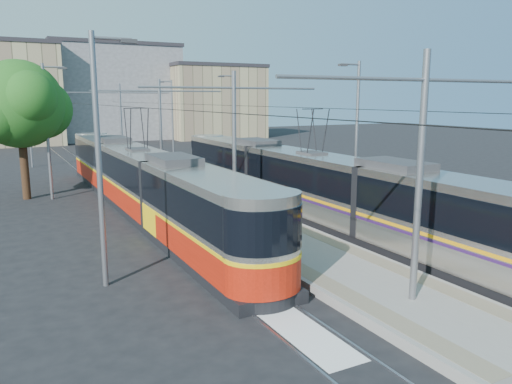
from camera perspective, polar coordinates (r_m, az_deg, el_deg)
ground at (r=18.38m, az=8.44°, el=-8.57°), size 160.00×160.00×0.00m
platform at (r=33.15m, az=-9.10°, el=0.34°), size 4.00×50.00×0.30m
tactile_strip_left at (r=32.70m, az=-11.52°, el=0.40°), size 0.70×50.00×0.01m
tactile_strip_right at (r=33.60m, az=-6.77°, el=0.81°), size 0.70×50.00×0.01m
rails at (r=33.17m, az=-9.10°, el=0.11°), size 8.71×70.00×0.03m
track_arrow at (r=14.19m, az=3.65°, el=-14.42°), size 1.20×5.00×0.01m
tram_left at (r=27.57m, az=-13.23°, el=1.39°), size 2.43×29.88×5.50m
tram_right at (r=25.19m, az=6.32°, el=1.10°), size 2.43×29.26×5.50m
catenary at (r=29.98m, az=-7.58°, el=7.72°), size 9.20×70.00×7.00m
street_lamps at (r=36.49m, az=-11.33°, el=7.59°), size 15.18×38.22×8.00m
shelter at (r=30.57m, az=-7.53°, el=2.02°), size 0.98×1.17×2.23m
tree at (r=33.00m, az=-24.87°, el=8.94°), size 5.68×5.25×8.25m
building_centre at (r=79.64m, az=-16.19°, el=10.91°), size 18.36×14.28×13.81m
building_right at (r=78.08m, az=-4.94°, el=10.27°), size 14.28×10.20×11.02m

